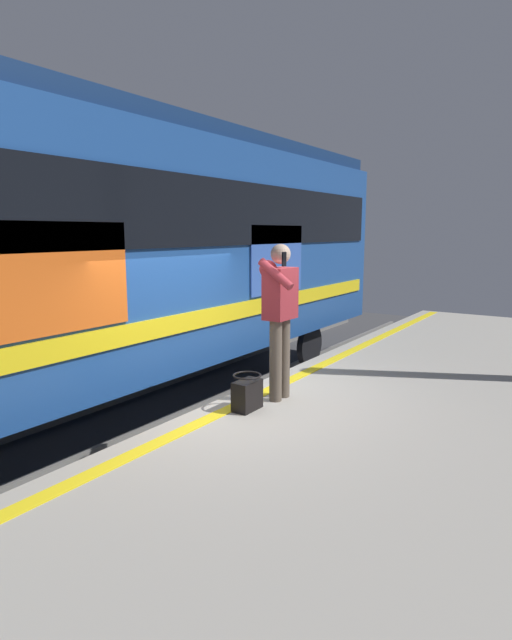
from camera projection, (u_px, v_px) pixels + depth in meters
name	position (u px, v px, depth m)	size (l,w,h in m)	color
ground_plane	(231.00, 467.00, 6.25)	(24.78, 24.78, 0.00)	#3D3D3F
platform	(385.00, 471.00, 5.14)	(15.72, 3.80, 0.92)	#9E998E
safety_line	(252.00, 398.00, 5.93)	(15.40, 0.16, 0.01)	yellow
track_rail_near	(140.00, 434.00, 7.08)	(20.43, 0.08, 0.16)	slate
track_rail_far	(73.00, 413.00, 7.86)	(20.43, 0.08, 0.16)	slate
train_carriage	(124.00, 245.00, 7.45)	(11.50, 2.74, 4.15)	#1E478C
passenger	(280.00, 308.00, 5.77)	(0.57, 0.55, 1.75)	brown
handbag	(247.00, 394.00, 5.54)	(0.34, 0.31, 0.39)	black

